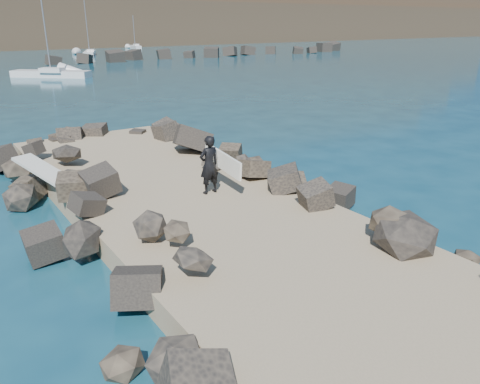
% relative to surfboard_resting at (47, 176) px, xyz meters
% --- Properties ---
extents(ground, '(800.00, 800.00, 0.00)m').
position_rel_surfboard_resting_xyz_m(ground, '(3.16, -4.34, -1.04)').
color(ground, '#0F384C').
rests_on(ground, ground).
extents(jetty, '(6.00, 26.00, 0.60)m').
position_rel_surfboard_resting_xyz_m(jetty, '(3.16, -6.34, -0.74)').
color(jetty, '#8C7759').
rests_on(jetty, ground).
extents(riprap_left, '(2.60, 22.00, 1.00)m').
position_rel_surfboard_resting_xyz_m(riprap_left, '(0.26, -5.84, -0.54)').
color(riprap_left, black).
rests_on(riprap_left, ground).
extents(riprap_right, '(2.60, 22.00, 1.00)m').
position_rel_surfboard_resting_xyz_m(riprap_right, '(6.06, -5.84, -0.54)').
color(riprap_right, black).
rests_on(riprap_right, ground).
extents(breakwater_secondary, '(52.00, 4.00, 1.20)m').
position_rel_surfboard_resting_xyz_m(breakwater_secondary, '(38.16, 50.66, -0.44)').
color(breakwater_secondary, black).
rests_on(breakwater_secondary, ground).
extents(surfboard_resting, '(1.49, 2.59, 0.08)m').
position_rel_surfboard_resting_xyz_m(surfboard_resting, '(0.00, 0.00, 0.00)').
color(surfboard_resting, beige).
rests_on(surfboard_resting, riprap_left).
extents(surfer_with_board, '(0.86, 2.09, 1.69)m').
position_rel_surfboard_resting_xyz_m(surfer_with_board, '(3.85, -2.87, 0.41)').
color(surfer_with_board, black).
rests_on(surfer_with_board, jetty).
extents(sailboat_d, '(4.01, 7.19, 8.56)m').
position_rel_surfboard_resting_xyz_m(sailboat_d, '(22.05, 66.08, -0.69)').
color(sailboat_d, silver).
rests_on(sailboat_d, ground).
extents(sailboat_f, '(1.76, 5.36, 6.53)m').
position_rel_surfboard_resting_xyz_m(sailboat_f, '(35.72, 79.97, -0.69)').
color(sailboat_f, silver).
rests_on(sailboat_f, ground).
extents(sailboat_c, '(6.97, 6.55, 9.38)m').
position_rel_surfboard_resting_xyz_m(sailboat_c, '(8.77, 36.26, -0.69)').
color(sailboat_c, silver).
rests_on(sailboat_c, ground).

